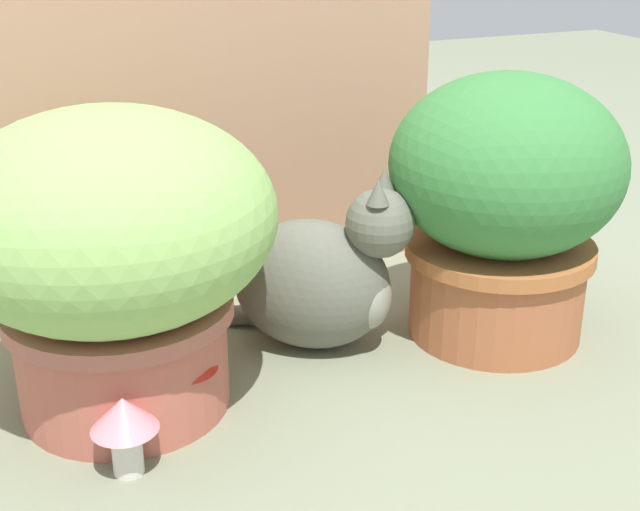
% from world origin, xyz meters
% --- Properties ---
extents(ground_plane, '(6.00, 6.00, 0.00)m').
position_xyz_m(ground_plane, '(0.00, 0.00, 0.00)').
color(ground_plane, gray).
extents(cardboard_backdrop, '(0.97, 0.03, 0.94)m').
position_xyz_m(cardboard_backdrop, '(-0.02, 0.48, 0.47)').
color(cardboard_backdrop, tan).
rests_on(cardboard_backdrop, ground).
extents(grass_planter, '(0.46, 0.46, 0.44)m').
position_xyz_m(grass_planter, '(-0.23, 0.09, 0.25)').
color(grass_planter, '#B65D4C').
rests_on(grass_planter, ground).
extents(leafy_planter, '(0.38, 0.38, 0.45)m').
position_xyz_m(leafy_planter, '(0.40, 0.08, 0.24)').
color(leafy_planter, '#AF5F3B').
rests_on(leafy_planter, ground).
extents(cat, '(0.32, 0.31, 0.32)m').
position_xyz_m(cat, '(0.10, 0.15, 0.12)').
color(cat, '#5E5F52').
rests_on(cat, ground).
extents(mushroom_ornament_pink, '(0.09, 0.09, 0.11)m').
position_xyz_m(mushroom_ornament_pink, '(-0.27, -0.08, 0.08)').
color(mushroom_ornament_pink, silver).
rests_on(mushroom_ornament_pink, ground).
extents(mushroom_ornament_red, '(0.09, 0.09, 0.13)m').
position_xyz_m(mushroom_ornament_red, '(-0.17, 0.00, 0.10)').
color(mushroom_ornament_red, beige).
rests_on(mushroom_ornament_red, ground).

